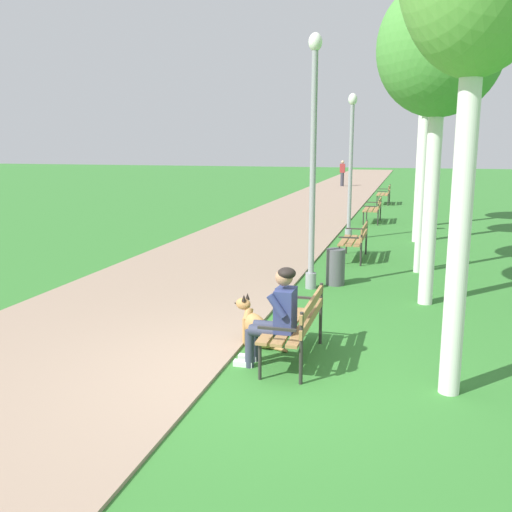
% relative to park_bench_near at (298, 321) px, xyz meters
% --- Properties ---
extents(ground_plane, '(120.00, 120.00, 0.00)m').
position_rel_park_bench_near_xyz_m(ground_plane, '(-0.43, -0.60, -0.51)').
color(ground_plane, '#33752D').
extents(paved_path, '(4.22, 60.00, 0.04)m').
position_rel_park_bench_near_xyz_m(paved_path, '(-2.91, 23.40, -0.49)').
color(paved_path, gray).
rests_on(paved_path, ground).
extents(park_bench_near, '(0.55, 1.50, 0.85)m').
position_rel_park_bench_near_xyz_m(park_bench_near, '(0.00, 0.00, 0.00)').
color(park_bench_near, olive).
rests_on(park_bench_near, ground).
extents(park_bench_mid, '(0.55, 1.50, 0.85)m').
position_rel_park_bench_near_xyz_m(park_bench_mid, '(0.07, 6.57, 0.00)').
color(park_bench_mid, olive).
rests_on(park_bench_mid, ground).
extents(park_bench_far, '(0.55, 1.50, 0.85)m').
position_rel_park_bench_near_xyz_m(park_bench_far, '(0.03, 13.19, 0.00)').
color(park_bench_far, olive).
rests_on(park_bench_far, ground).
extents(park_bench_furthest, '(0.55, 1.50, 0.85)m').
position_rel_park_bench_near_xyz_m(park_bench_furthest, '(0.08, 19.44, 0.00)').
color(park_bench_furthest, olive).
rests_on(park_bench_furthest, ground).
extents(person_seated_on_near_bench, '(0.74, 0.49, 1.25)m').
position_rel_park_bench_near_xyz_m(person_seated_on_near_bench, '(-0.21, -0.26, 0.17)').
color(person_seated_on_near_bench, '#33384C').
rests_on(person_seated_on_near_bench, ground).
extents(dog_shepherd, '(0.82, 0.40, 0.71)m').
position_rel_park_bench_near_xyz_m(dog_shepherd, '(-0.60, 0.35, -0.25)').
color(dog_shepherd, '#B27F47').
rests_on(dog_shepherd, ground).
extents(lamp_post_near, '(0.24, 0.24, 4.58)m').
position_rel_park_bench_near_xyz_m(lamp_post_near, '(-0.47, 3.62, 1.85)').
color(lamp_post_near, gray).
rests_on(lamp_post_near, ground).
extents(lamp_post_mid, '(0.24, 0.24, 4.03)m').
position_rel_park_bench_near_xyz_m(lamp_post_mid, '(-0.42, 9.39, 1.57)').
color(lamp_post_mid, gray).
rests_on(lamp_post_mid, ground).
extents(birch_tree_second, '(1.98, 1.89, 5.24)m').
position_rel_park_bench_near_xyz_m(birch_tree_second, '(1.59, 3.13, 3.60)').
color(birch_tree_second, silver).
rests_on(birch_tree_second, ground).
extents(birch_tree_third, '(1.70, 1.63, 5.70)m').
position_rel_park_bench_near_xyz_m(birch_tree_third, '(1.47, 5.58, 3.98)').
color(birch_tree_third, silver).
rests_on(birch_tree_third, ground).
extents(birch_tree_fourth, '(1.67, 1.68, 5.97)m').
position_rel_park_bench_near_xyz_m(birch_tree_fourth, '(1.44, 9.52, 4.30)').
color(birch_tree_fourth, silver).
rests_on(birch_tree_fourth, ground).
extents(birch_tree_fifth, '(2.06, 2.10, 6.32)m').
position_rel_park_bench_near_xyz_m(birch_tree_fifth, '(1.64, 12.70, 4.72)').
color(birch_tree_fifth, silver).
rests_on(birch_tree_fifth, ground).
extents(litter_bin, '(0.36, 0.36, 0.70)m').
position_rel_park_bench_near_xyz_m(litter_bin, '(-0.07, 4.03, -0.16)').
color(litter_bin, '#515156').
rests_on(litter_bin, ground).
extents(pedestrian_distant, '(0.32, 0.22, 1.65)m').
position_rel_park_bench_near_xyz_m(pedestrian_distant, '(-3.09, 29.55, 0.33)').
color(pedestrian_distant, '#383842').
rests_on(pedestrian_distant, ground).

